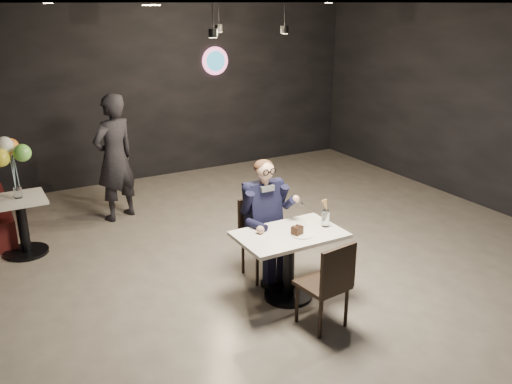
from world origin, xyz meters
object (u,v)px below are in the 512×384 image
main_table (289,265)px  chair_far (263,239)px  balloon_vase (18,192)px  passerby (115,158)px  seated_man (263,218)px  chair_near (322,283)px  sundae_glass (325,218)px  side_table (23,226)px

main_table → chair_far: bearing=90.0°
balloon_vase → passerby: passerby is taller
main_table → balloon_vase: bearing=132.7°
chair_far → seated_man: size_ratio=0.64×
main_table → chair_near: (0.00, -0.60, 0.09)m
chair_near → sundae_glass: bearing=45.9°
side_table → balloon_vase: size_ratio=5.19×
sundae_glass → balloon_vase: 3.75m
main_table → sundae_glass: bearing=-4.6°
passerby → main_table: bearing=83.2°
main_table → chair_far: size_ratio=1.20×
balloon_vase → sundae_glass: bearing=-42.9°
passerby → side_table: bearing=0.7°
seated_man → balloon_vase: seated_man is taller
chair_far → seated_man: (0.00, -0.00, 0.26)m
chair_near → passerby: bearing=97.3°
main_table → seated_man: 0.65m
seated_man → chair_near: bearing=-90.0°
main_table → seated_man: seated_man is taller
main_table → seated_man: (0.00, 0.55, 0.34)m
chair_near → balloon_vase: (-2.32, 3.12, 0.36)m
chair_near → sundae_glass: 0.81m
seated_man → sundae_glass: (0.43, -0.58, 0.12)m
chair_near → balloon_vase: bearing=119.7°
chair_far → passerby: (-0.95, 2.59, 0.46)m
main_table → passerby: bearing=106.9°
chair_near → seated_man: (0.00, 1.15, 0.26)m
chair_far → sundae_glass: (0.43, -0.58, 0.38)m
seated_man → main_table: bearing=-90.0°
chair_far → passerby: 2.80m
seated_man → balloon_vase: size_ratio=9.81×
chair_far → sundae_glass: sundae_glass is taller
chair_far → sundae_glass: 0.82m
main_table → balloon_vase: (-2.32, 2.52, 0.45)m
chair_near → seated_man: 1.18m
seated_man → side_table: size_ratio=1.89×
seated_man → passerby: (-0.95, 2.59, 0.20)m
chair_near → side_table: size_ratio=1.21×
chair_far → chair_near: 1.15m
main_table → chair_far: (0.00, 0.55, 0.09)m
seated_man → passerby: passerby is taller
sundae_glass → side_table: 3.78m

